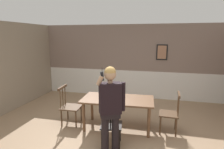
# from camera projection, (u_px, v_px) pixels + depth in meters

# --- Properties ---
(ground_plane) EXTENTS (7.32, 7.32, 0.00)m
(ground_plane) POSITION_uv_depth(u_px,v_px,m) (108.00, 137.00, 4.28)
(ground_plane) COLOR #9E7F60
(room_back_partition) EXTENTS (6.66, 0.17, 2.65)m
(room_back_partition) POSITION_uv_depth(u_px,v_px,m) (131.00, 63.00, 6.97)
(room_back_partition) COLOR gray
(room_back_partition) RESTS_ON ground_plane
(dining_table) EXTENTS (1.75, 0.96, 0.75)m
(dining_table) POSITION_uv_depth(u_px,v_px,m) (118.00, 102.00, 4.60)
(dining_table) COLOR brown
(dining_table) RESTS_ON ground_plane
(chair_near_window) EXTENTS (0.45, 0.45, 0.97)m
(chair_near_window) POSITION_uv_depth(u_px,v_px,m) (170.00, 113.00, 4.40)
(chair_near_window) COLOR #513823
(chair_near_window) RESTS_ON ground_plane
(chair_by_doorway) EXTENTS (0.50, 0.50, 0.99)m
(chair_by_doorway) POSITION_uv_depth(u_px,v_px,m) (70.00, 106.00, 4.87)
(chair_by_doorway) COLOR #513823
(chair_by_doorway) RESTS_ON ground_plane
(chair_at_table_head) EXTENTS (0.49, 0.49, 0.96)m
(chair_at_table_head) POSITION_uv_depth(u_px,v_px,m) (111.00, 125.00, 3.85)
(chair_at_table_head) COLOR black
(chair_at_table_head) RESTS_ON ground_plane
(person_figure) EXTENTS (0.50, 0.37, 1.70)m
(person_figure) POSITION_uv_depth(u_px,v_px,m) (111.00, 105.00, 3.53)
(person_figure) COLOR black
(person_figure) RESTS_ON ground_plane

